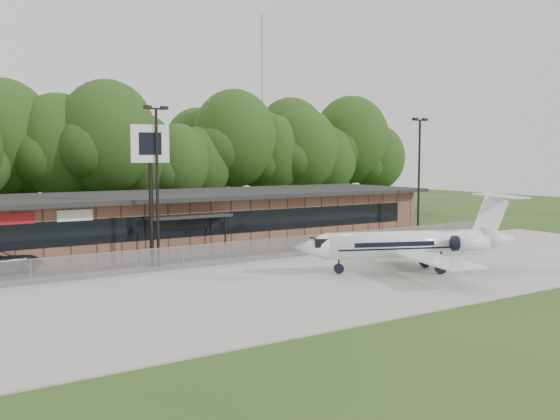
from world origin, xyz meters
TOP-DOWN VIEW (x-y plane):
  - ground at (0.00, 0.00)m, footprint 160.00×160.00m
  - apron at (0.00, 8.00)m, footprint 64.00×18.00m
  - parking_lot at (0.00, 19.50)m, footprint 50.00×9.00m
  - terminal at (-0.00, 23.94)m, footprint 41.00×11.65m
  - fence at (0.00, 15.00)m, footprint 46.00×0.04m
  - treeline at (0.00, 42.00)m, footprint 72.00×12.00m
  - radio_mast at (22.00, 48.00)m, footprint 0.20×0.20m
  - light_pole_mid at (-5.00, 16.50)m, footprint 1.55×0.30m
  - light_pole_right at (18.00, 16.50)m, footprint 1.55×0.30m
  - business_jet at (7.39, 6.48)m, footprint 14.04×12.55m
  - pole_sign at (-5.32, 16.79)m, footprint 2.38×0.78m

SIDE VIEW (x-z plane):
  - ground at x=0.00m, z-range 0.00..0.00m
  - parking_lot at x=0.00m, z-range 0.00..0.06m
  - apron at x=0.00m, z-range 0.00..0.08m
  - fence at x=0.00m, z-range 0.02..1.54m
  - business_jet at x=7.39m, z-range -0.69..4.12m
  - terminal at x=0.00m, z-range 0.03..4.33m
  - light_pole_mid at x=-5.00m, z-range 0.86..11.09m
  - light_pole_right at x=18.00m, z-range 0.86..11.09m
  - pole_sign at x=-5.32m, z-range 2.40..11.47m
  - treeline at x=0.00m, z-range 0.00..15.00m
  - radio_mast at x=22.00m, z-range 0.00..25.00m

